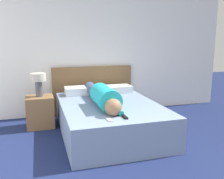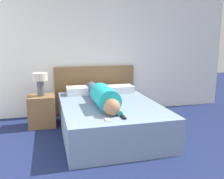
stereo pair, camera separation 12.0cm
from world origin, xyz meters
The scene contains 10 objects.
wall_back centered at (0.00, 3.35, 1.30)m, with size 5.73×0.06×2.60m.
bed centered at (0.04, 2.12, 0.24)m, with size 1.46×2.02×0.48m.
headboard centered at (0.04, 3.28, 0.47)m, with size 1.58×0.04×0.94m.
nightstand centered at (-1.00, 2.74, 0.26)m, with size 0.45×0.42×0.53m.
table_lamp centered at (-1.00, 2.74, 0.79)m, with size 0.25×0.25×0.39m.
person_lying centered at (-0.09, 2.06, 0.62)m, with size 0.32×1.63×0.32m.
pillow_near_headboard centered at (-0.24, 2.91, 0.55)m, with size 0.62×0.32×0.13m.
pillow_second centered at (0.39, 2.91, 0.54)m, with size 0.59×0.32×0.12m.
tv_remote centered at (0.02, 1.37, 0.49)m, with size 0.04×0.15×0.02m.
cell_phone centered at (-0.19, 1.33, 0.49)m, with size 0.06×0.13×0.01m.
Camera 1 is at (-1.00, -1.48, 1.45)m, focal length 40.00 mm.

